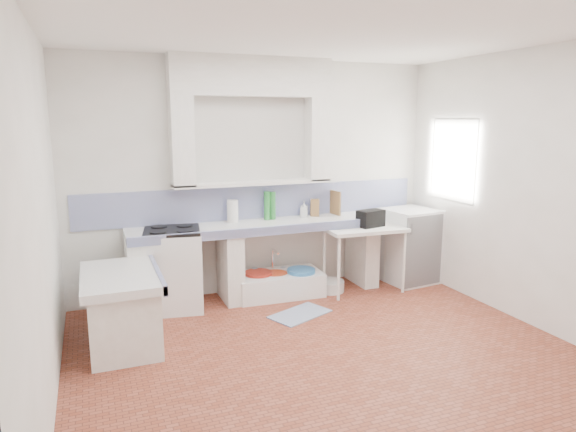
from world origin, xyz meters
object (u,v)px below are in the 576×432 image
object	(u,v)px
stove	(174,270)
side_table	(364,259)
fridge	(409,245)
sink	(278,285)

from	to	relation	value
stove	side_table	distance (m)	2.29
fridge	sink	bearing A→B (deg)	169.87
stove	side_table	size ratio (longest dim) A/B	0.91
stove	sink	xyz separation A→B (m)	(1.24, -0.02, -0.32)
sink	fridge	distance (m)	1.82
sink	side_table	distance (m)	1.09
side_table	fridge	size ratio (longest dim) A/B	1.01
side_table	sink	bearing A→B (deg)	169.73
stove	side_table	xyz separation A→B (m)	(2.27, -0.26, -0.04)
side_table	stove	bearing A→B (deg)	176.09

